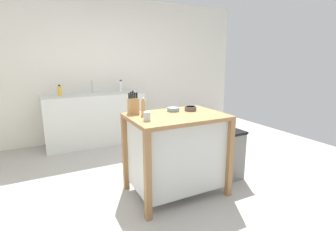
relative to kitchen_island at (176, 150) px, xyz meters
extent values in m
plane|color=#ADA8A0|center=(-0.11, 0.05, -0.51)|extent=(6.67, 6.67, 0.00)
cube|color=silver|center=(-0.11, 2.54, 0.79)|extent=(5.67, 0.10, 2.60)
cube|color=#9E7042|center=(0.00, 0.00, 0.38)|extent=(1.03, 0.73, 0.04)
cube|color=silver|center=(0.00, 0.00, -0.02)|extent=(0.93, 0.63, 0.78)
cube|color=#9E7042|center=(-0.49, -0.33, -0.07)|extent=(0.06, 0.06, 0.88)
cube|color=#9E7042|center=(0.49, -0.33, -0.07)|extent=(0.06, 0.06, 0.88)
cube|color=#9E7042|center=(-0.49, 0.33, -0.07)|extent=(0.06, 0.06, 0.88)
cube|color=#9E7042|center=(0.49, 0.33, -0.07)|extent=(0.06, 0.06, 0.88)
cube|color=tan|center=(-0.40, 0.26, 0.49)|extent=(0.11, 0.09, 0.17)
cylinder|color=black|center=(-0.44, 0.26, 0.61)|extent=(0.02, 0.02, 0.06)
cylinder|color=black|center=(-0.42, 0.26, 0.61)|extent=(0.02, 0.02, 0.07)
cylinder|color=black|center=(-0.40, 0.26, 0.62)|extent=(0.02, 0.02, 0.08)
cylinder|color=black|center=(-0.37, 0.26, 0.61)|extent=(0.02, 0.02, 0.06)
cylinder|color=black|center=(-0.35, 0.26, 0.61)|extent=(0.02, 0.02, 0.06)
cylinder|color=#564C47|center=(0.25, 0.11, 0.43)|extent=(0.14, 0.14, 0.05)
cylinder|color=#342D2A|center=(0.25, 0.11, 0.45)|extent=(0.11, 0.11, 0.01)
cylinder|color=gray|center=(0.05, 0.18, 0.43)|extent=(0.14, 0.14, 0.04)
cylinder|color=#49555B|center=(0.05, 0.18, 0.44)|extent=(0.12, 0.12, 0.01)
cylinder|color=silver|center=(-0.39, -0.10, 0.45)|extent=(0.07, 0.07, 0.09)
cylinder|color=tan|center=(-0.33, 0.13, 0.49)|extent=(0.04, 0.04, 0.16)
sphere|color=#99999E|center=(-0.33, 0.13, 0.58)|extent=(0.03, 0.03, 0.03)
cube|color=slate|center=(0.76, 0.00, -0.21)|extent=(0.34, 0.26, 0.60)
cube|color=black|center=(0.76, 0.00, 0.10)|extent=(0.36, 0.28, 0.03)
cube|color=silver|center=(-0.44, 2.19, -0.06)|extent=(1.70, 0.60, 0.90)
cube|color=silver|center=(-0.44, 2.17, 0.37)|extent=(0.44, 0.36, 0.03)
cylinder|color=#B7BCC1|center=(-0.44, 2.33, 0.50)|extent=(0.02, 0.02, 0.22)
cylinder|color=yellow|center=(-0.99, 2.20, 0.47)|extent=(0.06, 0.06, 0.16)
cylinder|color=black|center=(-0.99, 2.20, 0.56)|extent=(0.04, 0.04, 0.02)
cylinder|color=white|center=(0.07, 2.26, 0.49)|extent=(0.07, 0.07, 0.20)
cylinder|color=black|center=(0.07, 2.26, 0.60)|extent=(0.04, 0.04, 0.02)
camera|label=1|loc=(-1.31, -2.34, 1.00)|focal=27.08mm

